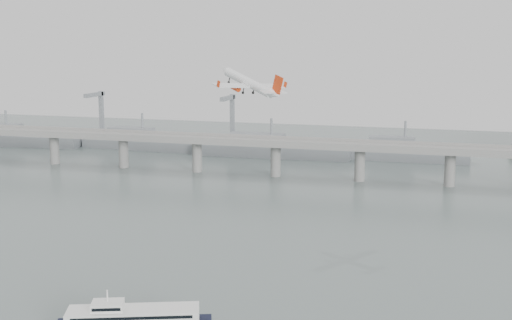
% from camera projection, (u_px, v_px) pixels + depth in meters
% --- Properties ---
extents(ground, '(900.00, 900.00, 0.00)m').
position_uv_depth(ground, '(206.00, 304.00, 211.32)').
color(ground, slate).
rests_on(ground, ground).
extents(bridge, '(800.00, 22.00, 23.90)m').
position_uv_depth(bridge, '(324.00, 149.00, 397.64)').
color(bridge, gray).
rests_on(bridge, ground).
extents(distant_fleet, '(453.00, 60.90, 40.00)m').
position_uv_depth(distant_fleet, '(133.00, 142.00, 503.59)').
color(distant_fleet, slate).
rests_on(distant_fleet, ground).
extents(airliner, '(34.36, 32.81, 13.25)m').
position_uv_depth(airliner, '(250.00, 84.00, 278.88)').
color(airliner, white).
rests_on(airliner, ground).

